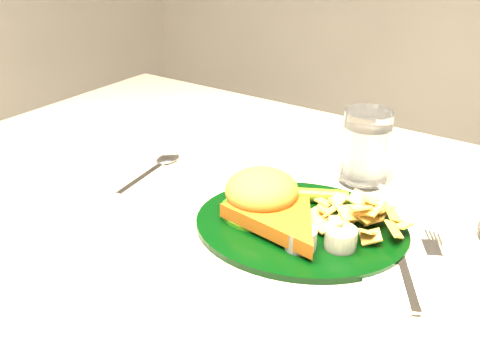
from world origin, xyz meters
name	(u,v)px	position (x,y,z in m)	size (l,w,h in m)	color
dinner_plate	(301,208)	(0.08, -0.02, 0.78)	(0.28, 0.23, 0.06)	black
water_glass	(365,147)	(0.09, 0.15, 0.81)	(0.07, 0.07, 0.11)	silver
fork_napkin	(409,275)	(0.23, -0.05, 0.76)	(0.12, 0.15, 0.01)	white
spoon	(141,177)	(-0.19, -0.04, 0.76)	(0.04, 0.15, 0.01)	silver
ramekin	(171,131)	(-0.26, 0.11, 0.76)	(0.04, 0.04, 0.03)	white
wrapped_straw	(328,173)	(0.04, 0.14, 0.75)	(0.23, 0.08, 0.01)	white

